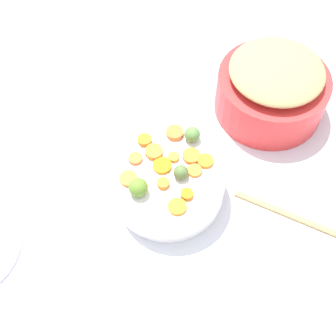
{
  "coord_description": "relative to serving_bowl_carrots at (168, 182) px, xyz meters",
  "views": [
    {
      "loc": [
        -0.4,
        -0.39,
        0.93
      ],
      "look_at": [
        -0.01,
        -0.05,
        0.12
      ],
      "focal_mm": 49.53,
      "sensor_mm": 36.0,
      "label": 1
    }
  ],
  "objects": [
    {
      "name": "carrot_slice_11",
      "position": [
        -0.0,
        0.02,
        0.05
      ],
      "size": [
        0.04,
        0.04,
        0.01
      ],
      "primitive_type": "cylinder",
      "rotation": [
        0.0,
        0.0,
        3.27
      ],
      "color": "orange",
      "rests_on": "serving_bowl_carrots"
    },
    {
      "name": "carrot_slice_6",
      "position": [
        -0.07,
        0.05,
        0.05
      ],
      "size": [
        0.04,
        0.04,
        0.01
      ],
      "primitive_type": "cylinder",
      "rotation": [
        0.0,
        0.0,
        3.01
      ],
      "color": "orange",
      "rests_on": "serving_bowl_carrots"
    },
    {
      "name": "tabletop",
      "position": [
        0.01,
        0.05,
        -0.06
      ],
      "size": [
        2.4,
        2.4,
        0.02
      ],
      "primitive_type": "cube",
      "color": "white",
      "rests_on": "ground"
    },
    {
      "name": "carrot_slice_1",
      "position": [
        -0.02,
        -0.07,
        0.05
      ],
      "size": [
        0.04,
        0.04,
        0.01
      ],
      "primitive_type": "cylinder",
      "rotation": [
        0.0,
        0.0,
        2.4
      ],
      "color": "orange",
      "rests_on": "serving_bowl_carrots"
    },
    {
      "name": "carrot_slice_8",
      "position": [
        0.07,
        -0.04,
        0.05
      ],
      "size": [
        0.05,
        0.05,
        0.01
      ],
      "primitive_type": "cylinder",
      "rotation": [
        0.0,
        0.0,
        5.18
      ],
      "color": "orange",
      "rests_on": "serving_bowl_carrots"
    },
    {
      "name": "serving_bowl_carrots",
      "position": [
        0.0,
        0.0,
        0.0
      ],
      "size": [
        0.25,
        0.25,
        0.09
      ],
      "primitive_type": "cylinder",
      "color": "white",
      "rests_on": "tabletop"
    },
    {
      "name": "wooden_spoon",
      "position": [
        0.16,
        -0.32,
        -0.04
      ],
      "size": [
        0.11,
        0.31,
        0.01
      ],
      "color": "tan",
      "rests_on": "tabletop"
    },
    {
      "name": "carrot_slice_9",
      "position": [
        -0.05,
        -0.07,
        0.05
      ],
      "size": [
        0.04,
        0.04,
        0.01
      ],
      "primitive_type": "cylinder",
      "rotation": [
        0.0,
        0.0,
        0.04
      ],
      "color": "orange",
      "rests_on": "serving_bowl_carrots"
    },
    {
      "name": "carrot_slice_3",
      "position": [
        0.03,
        0.01,
        0.05
      ],
      "size": [
        0.03,
        0.03,
        0.01
      ],
      "primitive_type": "cylinder",
      "rotation": [
        0.0,
        0.0,
        2.23
      ],
      "color": "orange",
      "rests_on": "serving_bowl_carrots"
    },
    {
      "name": "brussels_sprout_0",
      "position": [
        -0.08,
        0.01,
        0.07
      ],
      "size": [
        0.04,
        0.04,
        0.04
      ],
      "primitive_type": "sphere",
      "color": "olive",
      "rests_on": "serving_bowl_carrots"
    },
    {
      "name": "stuffing_mound",
      "position": [
        0.35,
        -0.02,
        0.09
      ],
      "size": [
        0.22,
        0.22,
        0.04
      ],
      "primitive_type": "ellipsoid",
      "color": "tan",
      "rests_on": "metal_pot"
    },
    {
      "name": "carrot_slice_2",
      "position": [
        -0.03,
        -0.02,
        0.05
      ],
      "size": [
        0.03,
        0.03,
        0.01
      ],
      "primitive_type": "cylinder",
      "rotation": [
        0.0,
        0.0,
        3.16
      ],
      "color": "orange",
      "rests_on": "serving_bowl_carrots"
    },
    {
      "name": "carrot_slice_0",
      "position": [
        0.08,
        0.05,
        0.05
      ],
      "size": [
        0.05,
        0.05,
        0.01
      ],
      "primitive_type": "cylinder",
      "rotation": [
        0.0,
        0.0,
        0.3
      ],
      "color": "orange",
      "rests_on": "serving_bowl_carrots"
    },
    {
      "name": "carrot_slice_4",
      "position": [
        0.02,
        0.05,
        0.05
      ],
      "size": [
        0.05,
        0.05,
        0.01
      ],
      "primitive_type": "cylinder",
      "rotation": [
        0.0,
        0.0,
        2.25
      ],
      "color": "orange",
      "rests_on": "serving_bowl_carrots"
    },
    {
      "name": "carrot_slice_12",
      "position": [
        0.02,
        0.09,
        0.05
      ],
      "size": [
        0.04,
        0.04,
        0.01
      ],
      "primitive_type": "cylinder",
      "rotation": [
        0.0,
        0.0,
        4.04
      ],
      "color": "orange",
      "rests_on": "serving_bowl_carrots"
    },
    {
      "name": "carrot_slice_5",
      "position": [
        -0.03,
        0.07,
        0.05
      ],
      "size": [
        0.04,
        0.04,
        0.01
      ],
      "primitive_type": "cylinder",
      "rotation": [
        0.0,
        0.0,
        5.78
      ],
      "color": "orange",
      "rests_on": "serving_bowl_carrots"
    },
    {
      "name": "carrot_slice_7",
      "position": [
        0.06,
        -0.01,
        0.05
      ],
      "size": [
        0.05,
        0.05,
        0.01
      ],
      "primitive_type": "cylinder",
      "rotation": [
        0.0,
        0.0,
        3.34
      ],
      "color": "orange",
      "rests_on": "serving_bowl_carrots"
    },
    {
      "name": "brussels_sprout_2",
      "position": [
        0.1,
        0.01,
        0.06
      ],
      "size": [
        0.03,
        0.03,
        0.03
      ],
      "primitive_type": "sphere",
      "color": "#5A8541",
      "rests_on": "serving_bowl_carrots"
    },
    {
      "name": "carrot_slice_10",
      "position": [
        0.04,
        -0.04,
        0.05
      ],
      "size": [
        0.03,
        0.03,
        0.01
      ],
      "primitive_type": "cylinder",
      "rotation": [
        0.0,
        0.0,
        4.63
      ],
      "color": "orange",
      "rests_on": "serving_bowl_carrots"
    },
    {
      "name": "brussels_sprout_1",
      "position": [
        0.01,
        -0.03,
        0.06
      ],
      "size": [
        0.03,
        0.03,
        0.03
      ],
      "primitive_type": "sphere",
      "color": "#556E38",
      "rests_on": "serving_bowl_carrots"
    },
    {
      "name": "metal_pot",
      "position": [
        0.35,
        -0.02,
        0.01
      ],
      "size": [
        0.27,
        0.27,
        0.11
      ],
      "primitive_type": "cylinder",
      "color": "red",
      "rests_on": "tabletop"
    }
  ]
}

